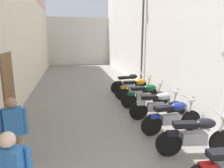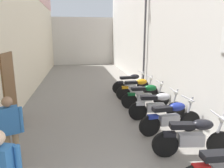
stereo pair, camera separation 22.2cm
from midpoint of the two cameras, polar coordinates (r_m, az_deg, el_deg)
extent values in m
plane|color=gray|center=(9.13, -4.17, -4.25)|extent=(35.05, 35.05, 0.00)
cube|color=beige|center=(11.03, -22.37, 20.19)|extent=(0.40, 19.05, 8.52)
cube|color=brown|center=(7.23, -25.16, -1.06)|extent=(0.06, 1.10, 2.20)
cube|color=silver|center=(11.38, 10.39, 17.63)|extent=(0.40, 19.05, 7.33)
cube|color=beige|center=(21.24, -7.53, 11.43)|extent=(8.58, 2.00, 4.34)
cube|color=black|center=(4.12, 27.96, -16.74)|extent=(0.53, 0.25, 0.12)
cube|color=#AD1414|center=(4.09, 24.38, -19.86)|extent=(0.29, 0.15, 0.10)
cylinder|color=black|center=(5.58, 28.18, -14.13)|extent=(0.61, 0.17, 0.60)
cylinder|color=black|center=(5.11, 15.39, -15.52)|extent=(0.61, 0.17, 0.60)
cube|color=#9E9EA3|center=(5.24, 21.68, -13.77)|extent=(0.58, 0.28, 0.28)
ellipsoid|color=black|center=(5.19, 24.40, -9.95)|extent=(0.51, 0.33, 0.24)
cube|color=black|center=(5.02, 19.55, -10.53)|extent=(0.55, 0.29, 0.12)
cylinder|color=#9E9EA3|center=(5.41, 27.92, -10.89)|extent=(0.25, 0.10, 0.77)
cylinder|color=#9E9EA3|center=(5.25, 27.65, -7.45)|extent=(0.12, 0.58, 0.04)
sphere|color=silver|center=(5.34, 28.68, -8.37)|extent=(0.14, 0.14, 0.14)
cube|color=black|center=(5.02, 16.47, -12.82)|extent=(0.30, 0.18, 0.10)
cylinder|color=black|center=(6.57, 21.21, -9.38)|extent=(0.60, 0.13, 0.60)
cylinder|color=black|center=(5.96, 11.19, -11.05)|extent=(0.60, 0.13, 0.60)
cube|color=#9E9EA3|center=(6.17, 16.12, -9.25)|extent=(0.58, 0.25, 0.28)
ellipsoid|color=navy|center=(6.16, 18.19, -5.85)|extent=(0.50, 0.30, 0.24)
cube|color=black|center=(5.94, 14.41, -6.51)|extent=(0.54, 0.26, 0.12)
cylinder|color=#9E9EA3|center=(6.41, 20.95, -6.57)|extent=(0.25, 0.08, 0.77)
cylinder|color=#9E9EA3|center=(6.26, 20.69, -3.63)|extent=(0.09, 0.58, 0.04)
sphere|color=silver|center=(6.36, 21.50, -4.39)|extent=(0.14, 0.14, 0.14)
cube|color=navy|center=(5.89, 12.01, -8.63)|extent=(0.29, 0.16, 0.10)
cylinder|color=black|center=(7.30, 17.63, -6.86)|extent=(0.61, 0.15, 0.60)
cylinder|color=black|center=(6.96, 7.87, -7.31)|extent=(0.61, 0.15, 0.60)
cube|color=#9E9EA3|center=(7.05, 12.53, -6.21)|extent=(0.58, 0.26, 0.28)
ellipsoid|color=#B7B7BC|center=(7.01, 14.49, -3.35)|extent=(0.51, 0.31, 0.24)
cube|color=black|center=(6.89, 10.82, -3.61)|extent=(0.54, 0.28, 0.12)
cylinder|color=#9E9EA3|center=(7.16, 17.30, -4.26)|extent=(0.25, 0.09, 0.77)
cylinder|color=#9E9EA3|center=(7.05, 16.95, -1.56)|extent=(0.10, 0.58, 0.04)
sphere|color=silver|center=(7.11, 17.81, -2.32)|extent=(0.14, 0.14, 0.14)
cube|color=#B7B7BC|center=(6.89, 8.60, -5.26)|extent=(0.29, 0.17, 0.10)
cylinder|color=black|center=(8.34, 13.88, -4.14)|extent=(0.60, 0.11, 0.60)
cylinder|color=black|center=(7.99, 5.44, -4.56)|extent=(0.60, 0.11, 0.60)
cube|color=#9E9EA3|center=(8.10, 9.45, -3.56)|extent=(0.57, 0.23, 0.28)
ellipsoid|color=#0F5123|center=(8.07, 11.11, -1.04)|extent=(0.49, 0.28, 0.24)
cube|color=black|center=(7.95, 7.94, -1.28)|extent=(0.53, 0.24, 0.12)
cylinder|color=#9E9EA3|center=(8.22, 13.56, -1.83)|extent=(0.25, 0.07, 0.77)
cylinder|color=#9E9EA3|center=(8.12, 13.23, 0.54)|extent=(0.06, 0.58, 0.04)
sphere|color=silver|center=(8.18, 13.98, -0.12)|extent=(0.14, 0.14, 0.14)
cube|color=#0F5123|center=(7.94, 6.05, -2.75)|extent=(0.29, 0.15, 0.10)
cylinder|color=black|center=(9.36, 11.15, -2.14)|extent=(0.60, 0.09, 0.60)
cylinder|color=black|center=(8.98, 3.70, -2.55)|extent=(0.60, 0.09, 0.60)
cube|color=#9E9EA3|center=(9.11, 7.23, -1.63)|extent=(0.56, 0.21, 0.28)
ellipsoid|color=orange|center=(9.09, 8.67, 0.63)|extent=(0.48, 0.27, 0.24)
cube|color=black|center=(8.96, 5.89, 0.40)|extent=(0.52, 0.23, 0.12)
cylinder|color=#9E9EA3|center=(9.25, 10.84, -0.07)|extent=(0.25, 0.06, 0.77)
cylinder|color=#9E9EA3|center=(9.15, 10.53, 2.05)|extent=(0.05, 0.58, 0.04)
sphere|color=silver|center=(9.22, 11.20, 1.46)|extent=(0.14, 0.14, 0.14)
cube|color=orange|center=(8.94, 4.22, -0.92)|extent=(0.28, 0.14, 0.10)
cylinder|color=black|center=(10.42, 8.88, -0.50)|extent=(0.61, 0.17, 0.60)
cylinder|color=black|center=(9.94, 2.42, -1.02)|extent=(0.61, 0.17, 0.60)
cube|color=#9E9EA3|center=(10.12, 5.49, -0.12)|extent=(0.58, 0.28, 0.28)
ellipsoid|color=black|center=(10.13, 6.73, 1.96)|extent=(0.51, 0.33, 0.24)
cube|color=black|center=(9.96, 4.31, 1.70)|extent=(0.55, 0.29, 0.12)
cylinder|color=#9E9EA3|center=(10.32, 8.60, 1.36)|extent=(0.25, 0.10, 0.77)
cylinder|color=#9E9EA3|center=(10.22, 8.32, 3.26)|extent=(0.12, 0.58, 0.04)
sphere|color=silver|center=(10.29, 8.90, 2.74)|extent=(0.14, 0.14, 0.14)
cube|color=black|center=(9.90, 2.87, 0.48)|extent=(0.30, 0.18, 0.10)
cube|color=#2D66A5|center=(3.15, -26.04, -19.19)|extent=(0.39, 0.30, 0.54)
cylinder|color=#2D66A5|center=(3.09, -21.90, -19.39)|extent=(0.08, 0.08, 0.52)
cylinder|color=#8C7251|center=(4.87, -24.92, -16.39)|extent=(0.12, 0.12, 0.82)
cylinder|color=#8C7251|center=(4.83, -23.01, -16.46)|extent=(0.12, 0.12, 0.82)
cube|color=#2D66A5|center=(4.57, -24.76, -8.92)|extent=(0.39, 0.31, 0.54)
sphere|color=#997051|center=(4.45, -25.22, -4.35)|extent=(0.20, 0.20, 0.20)
cylinder|color=#2D66A5|center=(4.51, -22.03, -8.92)|extent=(0.08, 0.08, 0.52)
cylinder|color=#47474C|center=(10.68, 9.39, 11.75)|extent=(0.10, 0.10, 5.01)
camera|label=1|loc=(0.11, -89.14, 0.20)|focal=33.87mm
camera|label=2|loc=(0.11, 90.86, -0.20)|focal=33.87mm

